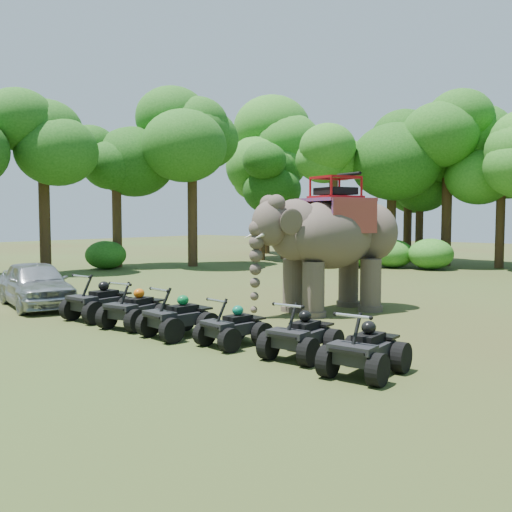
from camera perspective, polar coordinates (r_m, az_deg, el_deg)
The scene contains 21 objects.
ground at distance 15.32m, azimuth -2.89°, elevation -7.35°, with size 110.00×110.00×0.00m, color #47381E.
elephant at distance 18.17m, azimuth 7.64°, elevation 1.35°, with size 2.29×5.20×4.37m, color #4D3F38, non-canonical shape.
parked_car at distance 20.35m, azimuth -21.15°, elevation -2.61°, with size 1.81×4.50×1.53m, color #B1B4B8.
atv_0 at distance 17.30m, azimuth -15.40°, elevation -3.90°, with size 1.34×1.83×1.36m, color black, non-canonical shape.
atv_1 at distance 15.87m, azimuth -11.98°, elevation -4.69°, with size 1.26×1.73×1.28m, color black, non-canonical shape.
atv_2 at distance 14.45m, azimuth -7.80°, elevation -5.51°, with size 1.25×1.72×1.27m, color black, non-canonical shape.
atv_3 at distance 13.36m, azimuth -2.28°, elevation -6.54°, with size 1.13×1.54×1.14m, color black, non-canonical shape.
atv_4 at distance 12.27m, azimuth 4.57°, elevation -7.29°, with size 1.21×1.66×1.23m, color black, non-canonical shape.
atv_5 at distance 11.12m, azimuth 10.87°, elevation -8.47°, with size 1.23×1.69×1.25m, color black, non-canonical shape.
tree_0 at distance 35.91m, azimuth 23.27°, elevation 4.53°, with size 4.97×4.97×7.10m, color #195114, non-canonical shape.
tree_21 at distance 32.46m, azimuth -20.45°, elevation 6.61°, with size 6.49×6.49×9.27m, color #195114, non-canonical shape.
tree_22 at distance 34.62m, azimuth -13.77°, elevation 5.89°, with size 5.91×5.91×8.45m, color #195114, non-canonical shape.
tree_23 at distance 34.57m, azimuth -6.39°, elevation 6.78°, with size 6.58×6.58×9.40m, color #195114, non-canonical shape.
tree_24 at distance 39.11m, azimuth 0.54°, elevation 4.85°, with size 5.03×5.03×7.19m, color #195114, non-canonical shape.
tree_25 at distance 35.10m, azimuth 7.74°, elevation 5.29°, with size 5.36×5.36×7.65m, color #195114, non-canonical shape.
tree_26 at distance 38.42m, azimuth 16.04°, elevation 4.30°, with size 4.64×4.64×6.64m, color #195114, non-canonical shape.
tree_27 at distance 40.48m, azimuth 2.91°, elevation 6.67°, with size 6.87×6.87×9.81m, color #195114, non-canonical shape.
tree_29 at distance 36.72m, azimuth 18.59°, elevation 7.04°, with size 7.13×7.13×10.18m, color #195114, non-canonical shape.
tree_33 at distance 46.11m, azimuth 1.05°, elevation 5.32°, with size 5.71×5.71×8.16m, color #195114, non-canonical shape.
tree_35 at distance 36.56m, azimuth 13.42°, elevation 6.34°, with size 6.40×6.40×9.15m, color #195114, non-canonical shape.
tree_36 at distance 38.97m, azimuth 14.95°, elevation 5.32°, with size 5.60×5.60×8.00m, color #195114, non-canonical shape.
Camera 1 is at (10.16, -11.07, 3.01)m, focal length 40.00 mm.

